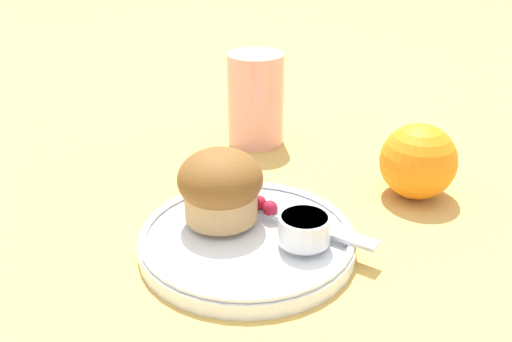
% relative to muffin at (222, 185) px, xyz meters
% --- Properties ---
extents(ground_plane, '(3.00, 3.00, 0.00)m').
position_rel_muffin_xyz_m(ground_plane, '(0.02, -0.00, -0.05)').
color(ground_plane, tan).
extents(plate, '(0.19, 0.19, 0.02)m').
position_rel_muffin_xyz_m(plate, '(0.03, -0.01, -0.04)').
color(plate, white).
rests_on(plate, ground_plane).
extents(muffin, '(0.08, 0.08, 0.07)m').
position_rel_muffin_xyz_m(muffin, '(0.00, 0.00, 0.00)').
color(muffin, tan).
rests_on(muffin, plate).
extents(cream_ramekin, '(0.05, 0.05, 0.02)m').
position_rel_muffin_xyz_m(cream_ramekin, '(0.08, 0.02, -0.02)').
color(cream_ramekin, silver).
rests_on(cream_ramekin, plate).
extents(berry_pair, '(0.03, 0.01, 0.01)m').
position_rel_muffin_xyz_m(berry_pair, '(0.02, 0.03, -0.02)').
color(berry_pair, maroon).
rests_on(berry_pair, plate).
extents(butter_knife, '(0.18, 0.05, 0.00)m').
position_rel_muffin_xyz_m(butter_knife, '(0.04, 0.04, -0.03)').
color(butter_knife, '#B7B7BC').
rests_on(butter_knife, plate).
extents(orange_fruit, '(0.08, 0.08, 0.08)m').
position_rel_muffin_xyz_m(orange_fruit, '(0.09, 0.19, -0.01)').
color(orange_fruit, orange).
rests_on(orange_fruit, ground_plane).
extents(juice_glass, '(0.07, 0.07, 0.11)m').
position_rel_muffin_xyz_m(juice_glass, '(-0.13, 0.18, 0.01)').
color(juice_glass, '#E5998C').
rests_on(juice_glass, ground_plane).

